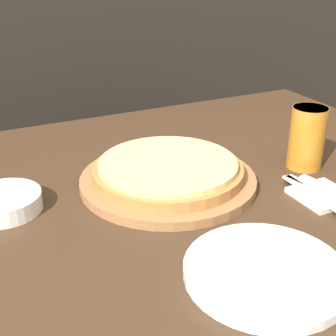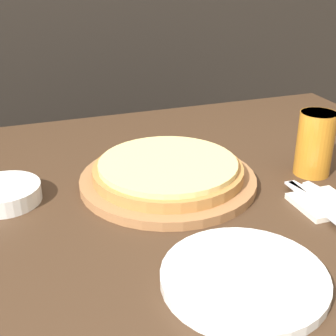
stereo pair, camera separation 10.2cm
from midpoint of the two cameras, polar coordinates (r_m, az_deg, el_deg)
The scene contains 9 objects.
dining_table at distance 1.24m, azimuth 1.55°, elevation -18.66°, with size 1.53×1.07×0.77m.
pizza_on_board at distance 1.03m, azimuth 2.84°, elevation -0.82°, with size 0.39×0.39×0.06m.
beer_glass at distance 1.13m, azimuth 20.03°, elevation 3.06°, with size 0.08×0.08×0.15m.
dinner_plate at distance 0.77m, azimuth 13.14°, elevation -13.01°, with size 0.26×0.26×0.02m.
side_bowl at distance 1.01m, azimuth -16.62°, elevation -3.10°, with size 0.15×0.15×0.04m.
napkin_stack at distance 1.02m, azimuth 21.15°, elevation -4.15°, with size 0.11×0.11×0.01m.
fork at distance 1.00m, azimuth 20.12°, elevation -3.99°, with size 0.02×0.19×0.00m.
dinner_knife at distance 1.02m, azimuth 21.22°, elevation -3.73°, with size 0.05×0.19×0.00m.
spoon at distance 1.03m, azimuth 22.29°, elevation -3.47°, with size 0.05×0.16×0.00m.
Camera 2 is at (-0.28, -0.86, 1.25)m, focal length 50.00 mm.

